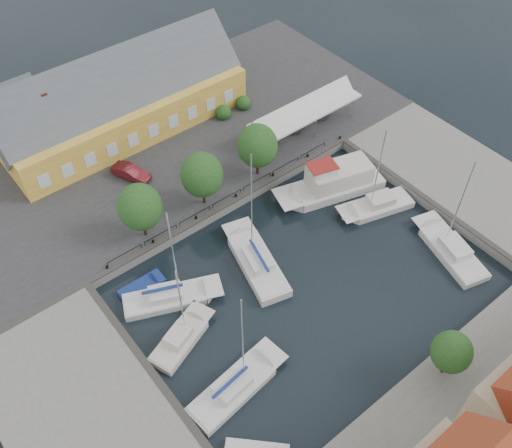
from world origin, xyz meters
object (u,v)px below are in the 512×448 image
Objects in this scene: east_boat_b at (377,207)px; west_boat_d at (236,387)px; east_boat_c at (450,251)px; tent_canopy at (306,111)px; car_silver at (215,56)px; launch_nw at (141,289)px; trawler at (333,184)px; west_boat_a at (171,298)px; car_red at (131,172)px; center_sailboat at (256,263)px; west_boat_b at (181,339)px; warehouse at (115,103)px.

east_boat_b is 0.91× the size of west_boat_d.
tent_canopy is at bearing 88.07° from east_boat_c.
launch_nw is (-26.92, -25.39, -1.70)m from car_silver.
launch_nw is at bearing 175.91° from trawler.
west_boat_a is (-25.02, -9.90, -3.41)m from tent_canopy.
car_red is 17.43m from center_sailboat.
west_boat_a reaches higher than car_red.
launch_nw is (-6.58, -12.61, -1.63)m from car_red.
launch_nw is at bearing 93.76° from west_boat_d.
west_boat_d is (-9.20, -8.84, -0.09)m from center_sailboat.
west_boat_b is 6.48m from west_boat_d.
trawler reaches higher than car_red.
west_boat_d is at bearing -152.01° from trawler.
car_red is at bearing -111.50° from warehouse.
east_boat_c is (19.17, -27.57, -1.46)m from car_red.
car_red is at bearing 133.29° from east_boat_b.
east_boat_b is 25.32m from launch_nw.
warehouse reaches higher than trawler.
west_boat_d is at bearing -163.83° from east_boat_b.
trawler is (12.86, -22.66, -3.41)m from warehouse.
west_boat_d is (-25.62, -20.43, -3.41)m from tent_canopy.
center_sailboat is at bearing -11.11° from west_boat_a.
center_sailboat is (0.18, -25.44, -4.07)m from warehouse.
tent_canopy is 1.26× the size of east_boat_b.
tent_canopy is 1.17× the size of west_boat_a.
car_red is (-19.91, 5.44, -1.97)m from tent_canopy.
car_silver is 0.38× the size of west_boat_d.
car_silver is 0.34× the size of center_sailboat.
car_red is 14.31m from launch_nw.
west_boat_d is at bearing 176.09° from east_boat_c.
center_sailboat is 12.76m from west_boat_d.
east_boat_c is (2.98, -13.33, -0.76)m from trawler.
warehouse is 35.70m from west_boat_d.
east_boat_b is 0.93× the size of west_boat_a.
tent_canopy is 20.74m from car_red.
east_boat_c reaches higher than car_red.
west_boat_d reaches higher than east_boat_c.
warehouse is at bearing 75.26° from west_boat_d.
west_boat_d is 13.29m from launch_nw.
car_silver is at bearing 88.33° from east_boat_c.
west_boat_d is (-21.88, -11.63, -0.75)m from trawler.
center_sailboat reaches higher than east_boat_c.
west_boat_a is at bearing 86.78° from west_boat_d.
warehouse is 26.28m from trawler.
east_boat_b reaches higher than tent_canopy.
launch_nw is (-22.76, 1.63, -0.93)m from trawler.
west_boat_d is at bearing -136.13° from center_sailboat.
east_boat_c is (15.67, -10.54, -0.10)m from center_sailboat.
east_boat_b is at bearing -7.88° from center_sailboat.
west_boat_a is 2.69× the size of launch_nw.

